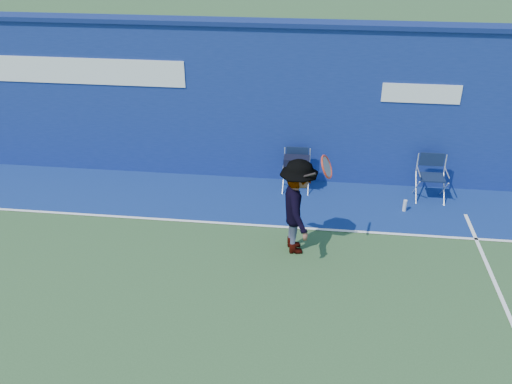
# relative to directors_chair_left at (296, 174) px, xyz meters

# --- Properties ---
(ground) EXTENTS (80.00, 80.00, 0.00)m
(ground) POSITION_rel_directors_chair_left_xyz_m (-1.42, -4.60, -0.34)
(ground) COLOR #2F502A
(ground) RESTS_ON ground
(stadium_wall) EXTENTS (24.00, 0.50, 3.08)m
(stadium_wall) POSITION_rel_directors_chair_left_xyz_m (-1.42, 0.60, 1.21)
(stadium_wall) COLOR navy
(stadium_wall) RESTS_ON ground
(out_of_bounds_strip) EXTENTS (24.00, 1.80, 0.01)m
(out_of_bounds_strip) POSITION_rel_directors_chair_left_xyz_m (-1.42, -0.50, -0.34)
(out_of_bounds_strip) COLOR navy
(out_of_bounds_strip) RESTS_ON ground
(court_lines) EXTENTS (24.00, 12.00, 0.01)m
(court_lines) POSITION_rel_directors_chair_left_xyz_m (-1.42, -4.00, -0.33)
(court_lines) COLOR white
(court_lines) RESTS_ON out_of_bounds_strip
(directors_chair_left) EXTENTS (0.49, 0.44, 0.81)m
(directors_chair_left) POSITION_rel_directors_chair_left_xyz_m (0.00, 0.00, 0.00)
(directors_chair_left) COLOR silver
(directors_chair_left) RESTS_ON ground
(directors_chair_right) EXTENTS (0.51, 0.46, 0.85)m
(directors_chair_right) POSITION_rel_directors_chair_left_xyz_m (2.51, -0.07, -0.07)
(directors_chair_right) COLOR silver
(directors_chair_right) RESTS_ON ground
(water_bottle) EXTENTS (0.07, 0.07, 0.22)m
(water_bottle) POSITION_rel_directors_chair_left_xyz_m (2.00, -0.58, -0.23)
(water_bottle) COLOR silver
(water_bottle) RESTS_ON ground
(tennis_player) EXTENTS (0.93, 1.13, 1.74)m
(tennis_player) POSITION_rel_directors_chair_left_xyz_m (0.11, -2.03, 0.45)
(tennis_player) COLOR #EA4738
(tennis_player) RESTS_ON ground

